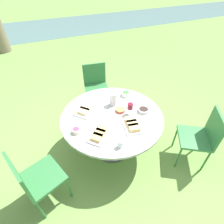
{
  "coord_description": "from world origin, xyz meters",
  "views": [
    {
      "loc": [
        -0.77,
        -1.64,
        2.31
      ],
      "look_at": [
        0.0,
        0.0,
        0.78
      ],
      "focal_mm": 28.0,
      "sensor_mm": 36.0,
      "label": 1
    }
  ],
  "objects_px": {
    "chair_near_left": "(202,135)",
    "water_pitcher": "(113,99)",
    "wine_glass": "(130,107)",
    "chair_far_back": "(34,178)",
    "dining_table": "(112,121)",
    "chair_near_right": "(96,84)"
  },
  "relations": [
    {
      "from": "dining_table",
      "to": "water_pitcher",
      "type": "xyz_separation_m",
      "value": [
        0.12,
        0.21,
        0.2
      ]
    },
    {
      "from": "chair_far_back",
      "to": "water_pitcher",
      "type": "distance_m",
      "value": 1.4
    },
    {
      "from": "water_pitcher",
      "to": "wine_glass",
      "type": "bearing_deg",
      "value": -67.43
    },
    {
      "from": "chair_far_back",
      "to": "wine_glass",
      "type": "bearing_deg",
      "value": 12.86
    },
    {
      "from": "chair_near_left",
      "to": "water_pitcher",
      "type": "distance_m",
      "value": 1.32
    },
    {
      "from": "chair_near_right",
      "to": "chair_far_back",
      "type": "distance_m",
      "value": 2.05
    },
    {
      "from": "chair_near_left",
      "to": "water_pitcher",
      "type": "height_order",
      "value": "water_pitcher"
    },
    {
      "from": "chair_near_right",
      "to": "chair_far_back",
      "type": "height_order",
      "value": "same"
    },
    {
      "from": "water_pitcher",
      "to": "dining_table",
      "type": "bearing_deg",
      "value": -118.98
    },
    {
      "from": "water_pitcher",
      "to": "wine_glass",
      "type": "xyz_separation_m",
      "value": [
        0.12,
        -0.29,
        0.03
      ]
    },
    {
      "from": "chair_near_left",
      "to": "water_pitcher",
      "type": "relative_size",
      "value": 4.63
    },
    {
      "from": "chair_near_right",
      "to": "water_pitcher",
      "type": "height_order",
      "value": "water_pitcher"
    },
    {
      "from": "wine_glass",
      "to": "chair_near_right",
      "type": "bearing_deg",
      "value": 91.41
    },
    {
      "from": "dining_table",
      "to": "wine_glass",
      "type": "distance_m",
      "value": 0.34
    },
    {
      "from": "wine_glass",
      "to": "dining_table",
      "type": "bearing_deg",
      "value": 162.73
    },
    {
      "from": "dining_table",
      "to": "chair_far_back",
      "type": "height_order",
      "value": "chair_far_back"
    },
    {
      "from": "chair_near_left",
      "to": "water_pitcher",
      "type": "bearing_deg",
      "value": 135.29
    },
    {
      "from": "chair_near_left",
      "to": "chair_far_back",
      "type": "relative_size",
      "value": 1.0
    },
    {
      "from": "water_pitcher",
      "to": "wine_glass",
      "type": "relative_size",
      "value": 1.1
    },
    {
      "from": "chair_near_left",
      "to": "wine_glass",
      "type": "xyz_separation_m",
      "value": [
        -0.8,
        0.62,
        0.32
      ]
    },
    {
      "from": "chair_near_left",
      "to": "water_pitcher",
      "type": "xyz_separation_m",
      "value": [
        -0.92,
        0.91,
        0.29
      ]
    },
    {
      "from": "dining_table",
      "to": "chair_near_right",
      "type": "relative_size",
      "value": 1.59
    }
  ]
}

